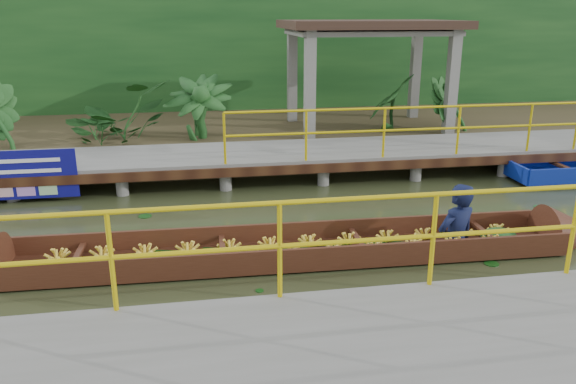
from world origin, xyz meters
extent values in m
plane|color=#2B3319|center=(0.00, 0.00, 0.00)|extent=(80.00, 80.00, 0.00)
cube|color=#352D1A|center=(0.00, 7.50, 0.23)|extent=(30.00, 8.00, 0.45)
cube|color=slate|center=(0.00, 3.50, 0.50)|extent=(16.00, 2.00, 0.15)
cube|color=black|center=(0.00, 2.50, 0.42)|extent=(16.00, 0.12, 0.18)
cylinder|color=#D7B80B|center=(2.75, 2.55, 1.57)|extent=(7.50, 0.05, 0.05)
cylinder|color=#D7B80B|center=(2.75, 2.55, 1.12)|extent=(7.50, 0.05, 0.05)
cylinder|color=#D7B80B|center=(2.75, 2.55, 1.07)|extent=(0.05, 0.05, 1.00)
cylinder|color=slate|center=(-4.00, 2.70, 0.22)|extent=(0.24, 0.24, 0.55)
cylinder|color=slate|center=(-4.00, 4.30, 0.22)|extent=(0.24, 0.24, 0.55)
cylinder|color=slate|center=(-2.00, 2.70, 0.22)|extent=(0.24, 0.24, 0.55)
cylinder|color=slate|center=(-2.00, 4.30, 0.22)|extent=(0.24, 0.24, 0.55)
cylinder|color=slate|center=(0.00, 2.70, 0.22)|extent=(0.24, 0.24, 0.55)
cylinder|color=slate|center=(0.00, 4.30, 0.22)|extent=(0.24, 0.24, 0.55)
cylinder|color=slate|center=(2.00, 2.70, 0.22)|extent=(0.24, 0.24, 0.55)
cylinder|color=slate|center=(2.00, 4.30, 0.22)|extent=(0.24, 0.24, 0.55)
cylinder|color=slate|center=(4.00, 2.70, 0.22)|extent=(0.24, 0.24, 0.55)
cylinder|color=slate|center=(4.00, 4.30, 0.22)|extent=(0.24, 0.24, 0.55)
cylinder|color=slate|center=(6.00, 2.70, 0.22)|extent=(0.24, 0.24, 0.55)
cylinder|color=slate|center=(6.00, 4.30, 0.22)|extent=(0.24, 0.24, 0.55)
cylinder|color=slate|center=(0.00, 2.70, 0.22)|extent=(0.24, 0.24, 0.55)
cube|color=slate|center=(1.00, -4.20, 0.30)|extent=(18.00, 2.40, 0.70)
cylinder|color=#D7B80B|center=(1.00, -3.05, 1.65)|extent=(10.00, 0.05, 0.05)
cylinder|color=#D7B80B|center=(1.00, -3.05, 1.20)|extent=(10.00, 0.05, 0.05)
cylinder|color=#D7B80B|center=(1.00, -3.05, 1.15)|extent=(0.05, 0.05, 1.00)
cube|color=slate|center=(1.20, 5.10, 1.60)|extent=(0.25, 0.25, 2.80)
cube|color=slate|center=(4.80, 5.10, 1.60)|extent=(0.25, 0.25, 2.80)
cube|color=slate|center=(1.20, 7.50, 1.60)|extent=(0.25, 0.25, 2.80)
cube|color=slate|center=(4.80, 7.50, 1.60)|extent=(0.25, 0.25, 2.80)
cube|color=slate|center=(3.00, 6.30, 2.90)|extent=(4.00, 2.60, 0.12)
cube|color=#35231A|center=(3.00, 6.30, 3.10)|extent=(4.40, 3.00, 0.20)
cube|color=#133C16|center=(0.00, 10.00, 2.00)|extent=(30.00, 0.80, 4.00)
cube|color=#3B1C10|center=(-0.27, -0.77, 0.06)|extent=(7.93, 1.18, 0.06)
cube|color=#3B1C10|center=(-0.26, -0.28, 0.20)|extent=(7.91, 0.25, 0.34)
cube|color=#3B1C10|center=(-0.28, -1.27, 0.20)|extent=(7.91, 0.25, 0.34)
cone|color=#3B1C10|center=(4.13, -0.88, 0.14)|extent=(1.01, 0.97, 0.95)
ellipsoid|color=#133C16|center=(2.89, -0.85, 0.16)|extent=(0.56, 0.45, 0.26)
imported|color=#0E1536|center=(2.20, -0.83, 1.02)|extent=(0.79, 0.65, 1.86)
cube|color=navy|center=(6.62, 2.67, 0.24)|extent=(3.28, 0.10, 0.33)
cube|color=navy|center=(4.98, 2.19, 0.24)|extent=(0.07, 0.99, 0.33)
cube|color=black|center=(6.07, 2.18, 0.28)|extent=(0.12, 0.99, 0.05)
imported|color=#133C16|center=(-3.45, 5.30, 1.10)|extent=(1.03, 1.03, 1.29)
imported|color=#133C16|center=(-1.45, 5.30, 1.10)|extent=(1.03, 1.03, 1.29)
imported|color=#133C16|center=(3.55, 5.30, 1.10)|extent=(1.03, 1.03, 1.29)
imported|color=#133C16|center=(5.05, 5.30, 1.10)|extent=(1.03, 1.03, 1.29)
camera|label=1|loc=(-1.57, -8.07, 3.39)|focal=35.00mm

